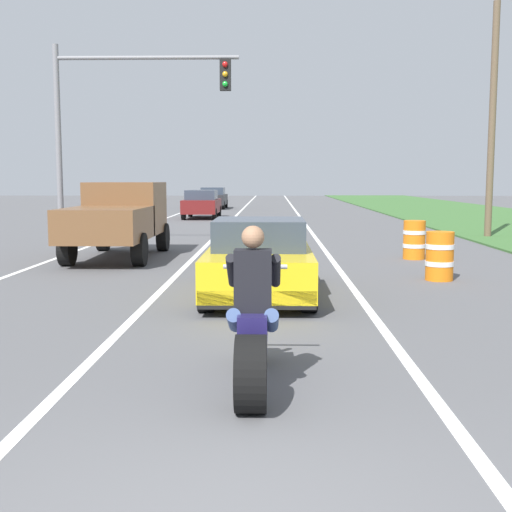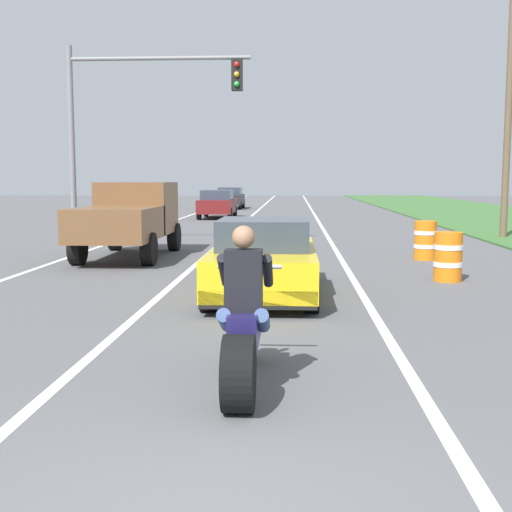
{
  "view_description": "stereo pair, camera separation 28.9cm",
  "coord_description": "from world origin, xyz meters",
  "px_view_note": "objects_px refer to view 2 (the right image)",
  "views": [
    {
      "loc": [
        0.26,
        -3.45,
        2.06
      ],
      "look_at": [
        0.04,
        5.54,
        1.0
      ],
      "focal_mm": 45.84,
      "sensor_mm": 36.0,
      "label": 1
    },
    {
      "loc": [
        0.55,
        -3.44,
        2.06
      ],
      "look_at": [
        0.04,
        5.54,
        1.0
      ],
      "focal_mm": 45.84,
      "sensor_mm": 36.0,
      "label": 2
    }
  ],
  "objects_px": {
    "traffic_light_mast_near": "(128,112)",
    "distant_car_further_ahead": "(230,198)",
    "pickup_truck_left_lane_brown": "(129,216)",
    "distant_car_far_ahead": "(217,204)",
    "motorcycle_with_rider": "(244,331)",
    "construction_barrel_nearest": "(448,257)",
    "construction_barrel_mid": "(425,240)",
    "sports_car_yellow": "(264,260)"
  },
  "relations": [
    {
      "from": "traffic_light_mast_near",
      "to": "distant_car_further_ahead",
      "type": "height_order",
      "value": "traffic_light_mast_near"
    },
    {
      "from": "pickup_truck_left_lane_brown",
      "to": "distant_car_far_ahead",
      "type": "xyz_separation_m",
      "value": [
        0.28,
        17.67,
        -0.33
      ]
    },
    {
      "from": "construction_barrel_nearest",
      "to": "distant_car_far_ahead",
      "type": "bearing_deg",
      "value": 108.6
    },
    {
      "from": "pickup_truck_left_lane_brown",
      "to": "distant_car_far_ahead",
      "type": "distance_m",
      "value": 17.68
    },
    {
      "from": "pickup_truck_left_lane_brown",
      "to": "construction_barrel_mid",
      "type": "xyz_separation_m",
      "value": [
        7.72,
        -0.05,
        -0.6
      ]
    },
    {
      "from": "traffic_light_mast_near",
      "to": "distant_car_far_ahead",
      "type": "xyz_separation_m",
      "value": [
        0.89,
        15.11,
        -3.28
      ]
    },
    {
      "from": "motorcycle_with_rider",
      "to": "construction_barrel_mid",
      "type": "relative_size",
      "value": 2.21
    },
    {
      "from": "construction_barrel_mid",
      "to": "distant_car_far_ahead",
      "type": "bearing_deg",
      "value": 112.76
    },
    {
      "from": "construction_barrel_mid",
      "to": "distant_car_further_ahead",
      "type": "bearing_deg",
      "value": 105.02
    },
    {
      "from": "pickup_truck_left_lane_brown",
      "to": "distant_car_far_ahead",
      "type": "relative_size",
      "value": 1.2
    },
    {
      "from": "construction_barrel_nearest",
      "to": "distant_car_further_ahead",
      "type": "height_order",
      "value": "distant_car_further_ahead"
    },
    {
      "from": "motorcycle_with_rider",
      "to": "traffic_light_mast_near",
      "type": "distance_m",
      "value": 14.49
    },
    {
      "from": "pickup_truck_left_lane_brown",
      "to": "distant_car_further_ahead",
      "type": "height_order",
      "value": "pickup_truck_left_lane_brown"
    },
    {
      "from": "construction_barrel_nearest",
      "to": "construction_barrel_mid",
      "type": "xyz_separation_m",
      "value": [
        0.26,
        3.6,
        0.0
      ]
    },
    {
      "from": "traffic_light_mast_near",
      "to": "distant_car_further_ahead",
      "type": "relative_size",
      "value": 1.5
    },
    {
      "from": "motorcycle_with_rider",
      "to": "traffic_light_mast_near",
      "type": "xyz_separation_m",
      "value": [
        -4.46,
        13.35,
        3.46
      ]
    },
    {
      "from": "pickup_truck_left_lane_brown",
      "to": "sports_car_yellow",
      "type": "bearing_deg",
      "value": -55.15
    },
    {
      "from": "pickup_truck_left_lane_brown",
      "to": "construction_barrel_mid",
      "type": "relative_size",
      "value": 4.8
    },
    {
      "from": "motorcycle_with_rider",
      "to": "construction_barrel_nearest",
      "type": "distance_m",
      "value": 8.0
    },
    {
      "from": "distant_car_far_ahead",
      "to": "distant_car_further_ahead",
      "type": "distance_m",
      "value": 11.57
    },
    {
      "from": "pickup_truck_left_lane_brown",
      "to": "distant_car_further_ahead",
      "type": "relative_size",
      "value": 1.2
    },
    {
      "from": "sports_car_yellow",
      "to": "distant_car_further_ahead",
      "type": "relative_size",
      "value": 1.08
    },
    {
      "from": "pickup_truck_left_lane_brown",
      "to": "distant_car_far_ahead",
      "type": "bearing_deg",
      "value": 89.09
    },
    {
      "from": "motorcycle_with_rider",
      "to": "construction_barrel_nearest",
      "type": "bearing_deg",
      "value": 63.15
    },
    {
      "from": "sports_car_yellow",
      "to": "distant_car_further_ahead",
      "type": "distance_m",
      "value": 34.93
    },
    {
      "from": "pickup_truck_left_lane_brown",
      "to": "distant_car_far_ahead",
      "type": "height_order",
      "value": "pickup_truck_left_lane_brown"
    },
    {
      "from": "construction_barrel_nearest",
      "to": "distant_car_further_ahead",
      "type": "distance_m",
      "value": 33.76
    },
    {
      "from": "distant_car_further_ahead",
      "to": "traffic_light_mast_near",
      "type": "bearing_deg",
      "value": -91.0
    },
    {
      "from": "traffic_light_mast_near",
      "to": "construction_barrel_mid",
      "type": "height_order",
      "value": "traffic_light_mast_near"
    },
    {
      "from": "motorcycle_with_rider",
      "to": "distant_car_far_ahead",
      "type": "xyz_separation_m",
      "value": [
        -3.57,
        28.46,
        0.18
      ]
    },
    {
      "from": "distant_car_far_ahead",
      "to": "motorcycle_with_rider",
      "type": "bearing_deg",
      "value": -82.86
    },
    {
      "from": "pickup_truck_left_lane_brown",
      "to": "distant_car_further_ahead",
      "type": "bearing_deg",
      "value": 90.28
    },
    {
      "from": "motorcycle_with_rider",
      "to": "pickup_truck_left_lane_brown",
      "type": "distance_m",
      "value": 11.46
    },
    {
      "from": "motorcycle_with_rider",
      "to": "traffic_light_mast_near",
      "type": "bearing_deg",
      "value": 108.46
    },
    {
      "from": "pickup_truck_left_lane_brown",
      "to": "construction_barrel_nearest",
      "type": "distance_m",
      "value": 8.33
    },
    {
      "from": "motorcycle_with_rider",
      "to": "distant_car_further_ahead",
      "type": "bearing_deg",
      "value": 95.69
    },
    {
      "from": "distant_car_far_ahead",
      "to": "pickup_truck_left_lane_brown",
      "type": "bearing_deg",
      "value": -90.91
    },
    {
      "from": "traffic_light_mast_near",
      "to": "construction_barrel_mid",
      "type": "distance_m",
      "value": 9.42
    },
    {
      "from": "distant_car_far_ahead",
      "to": "construction_barrel_nearest",
      "type": "bearing_deg",
      "value": -71.4
    },
    {
      "from": "motorcycle_with_rider",
      "to": "construction_barrel_nearest",
      "type": "relative_size",
      "value": 2.21
    },
    {
      "from": "pickup_truck_left_lane_brown",
      "to": "traffic_light_mast_near",
      "type": "relative_size",
      "value": 0.8
    },
    {
      "from": "pickup_truck_left_lane_brown",
      "to": "traffic_light_mast_near",
      "type": "xyz_separation_m",
      "value": [
        -0.61,
        2.56,
        2.95
      ]
    }
  ]
}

